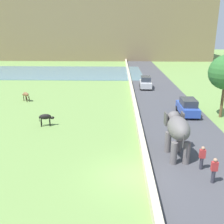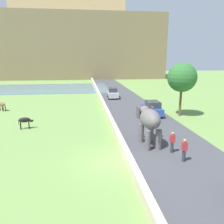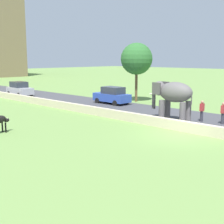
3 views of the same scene
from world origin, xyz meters
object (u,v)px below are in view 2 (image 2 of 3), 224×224
Objects in this scene: elephant at (149,121)px; person_trailing at (184,150)px; car_silver at (113,93)px; person_beside_elephant at (172,142)px; cow_brown at (2,105)px; car_blue at (152,108)px; cow_black at (25,120)px.

elephant reaches higher than person_trailing.
car_silver is at bearing 93.29° from person_trailing.
elephant is 2.14× the size of person_beside_elephant.
person_trailing is 1.29× the size of cow_brown.
elephant reaches higher than cow_brown.
person_trailing is at bearing -65.80° from elephant.
person_trailing is 12.73m from car_blue.
cow_brown is (-16.97, 16.10, -0.04)m from person_beside_elephant.
car_blue is (1.68, 12.61, 0.03)m from person_trailing.
cow_black is at bearing 151.88° from elephant.
car_silver is (-1.25, 23.99, 0.03)m from person_beside_elephant.
elephant is 9.91m from car_blue.
car_silver is at bearing 56.72° from cow_black.
car_blue is 2.83× the size of cow_black.
cow_brown and cow_black have the same top height.
person_beside_elephant is 1.29× the size of cow_brown.
elephant is 2.75× the size of cow_brown.
car_silver is (-1.47, 25.51, 0.03)m from person_trailing.
cow_black is (4.91, -8.57, 0.00)m from cow_brown.
elephant is at bearing -90.03° from car_silver.
person_beside_elephant is 0.40× the size of car_blue.
cow_black is (-10.79, 5.77, -1.20)m from elephant.
car_silver reaches higher than cow_black.
person_trailing reaches higher than cow_black.
elephant is 0.86× the size of car_silver.
person_beside_elephant is at bearing -99.71° from car_blue.
cow_brown is at bearing 165.13° from car_blue.
elephant is 12.29m from cow_black.
car_blue reaches higher than person_beside_elephant.
person_beside_elephant is at bearing -32.00° from cow_black.
car_silver reaches higher than person_trailing.
elephant is 2.45× the size of cow_black.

